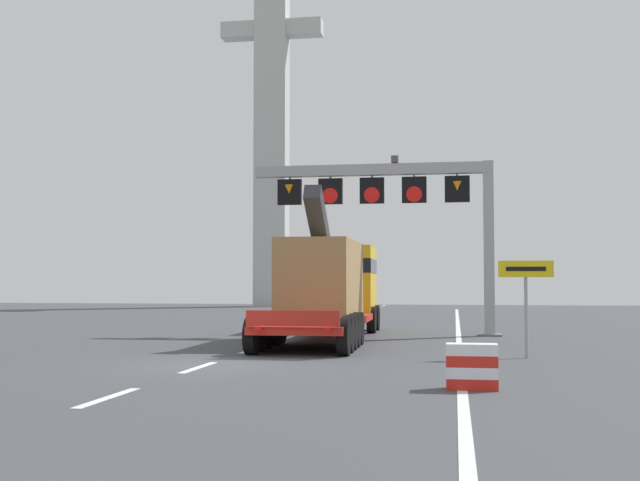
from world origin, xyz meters
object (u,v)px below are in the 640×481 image
object	(u,v)px
heavy_haul_truck_red	(331,285)
bridge_pylon_distant	(272,78)
exit_sign_yellow	(526,284)
crash_barrier_striped	(472,367)
overhead_lane_gantry	(402,198)

from	to	relation	value
heavy_haul_truck_red	bridge_pylon_distant	bearing A→B (deg)	106.19
exit_sign_yellow	crash_barrier_striped	bearing A→B (deg)	-103.31
overhead_lane_gantry	bridge_pylon_distant	size ratio (longest dim) A/B	0.25
crash_barrier_striped	bridge_pylon_distant	size ratio (longest dim) A/B	0.03
heavy_haul_truck_red	bridge_pylon_distant	world-z (taller)	bridge_pylon_distant
overhead_lane_gantry	bridge_pylon_distant	distance (m)	41.42
heavy_haul_truck_red	bridge_pylon_distant	size ratio (longest dim) A/B	0.36
crash_barrier_striped	heavy_haul_truck_red	bearing A→B (deg)	109.40
overhead_lane_gantry	heavy_haul_truck_red	xyz separation A→B (m)	(-2.59, -2.09, -3.52)
crash_barrier_striped	bridge_pylon_distant	xyz separation A→B (m)	(-16.09, 52.44, 19.64)
overhead_lane_gantry	exit_sign_yellow	bearing A→B (deg)	-66.52
exit_sign_yellow	bridge_pylon_distant	world-z (taller)	bridge_pylon_distant
bridge_pylon_distant	heavy_haul_truck_red	bearing A→B (deg)	-73.81
crash_barrier_striped	bridge_pylon_distant	world-z (taller)	bridge_pylon_distant
heavy_haul_truck_red	crash_barrier_striped	world-z (taller)	heavy_haul_truck_red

